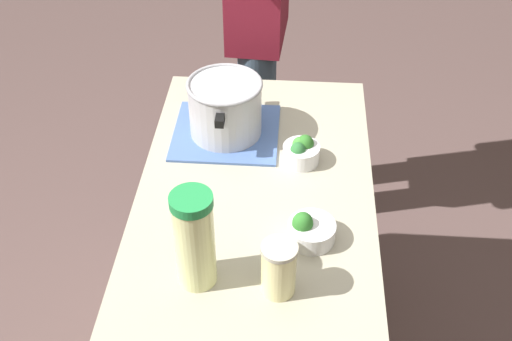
% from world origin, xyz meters
% --- Properties ---
extents(counter_slab, '(1.05, 0.63, 0.92)m').
position_xyz_m(counter_slab, '(0.00, 0.00, 0.46)').
color(counter_slab, '#A39E88').
rests_on(counter_slab, ground_plane).
extents(dish_cloth, '(0.29, 0.31, 0.01)m').
position_xyz_m(dish_cloth, '(0.22, 0.10, 0.92)').
color(dish_cloth, '#4967A3').
rests_on(dish_cloth, counter_slab).
extents(cooking_pot, '(0.29, 0.22, 0.17)m').
position_xyz_m(cooking_pot, '(0.22, 0.10, 1.01)').
color(cooking_pot, '#B7B7BC').
rests_on(cooking_pot, dish_cloth).
extents(lemonade_pitcher, '(0.09, 0.09, 0.26)m').
position_xyz_m(lemonade_pitcher, '(-0.33, 0.11, 1.05)').
color(lemonade_pitcher, beige).
rests_on(lemonade_pitcher, counter_slab).
extents(mason_jar, '(0.08, 0.08, 0.14)m').
position_xyz_m(mason_jar, '(-0.35, -0.08, 0.99)').
color(mason_jar, beige).
rests_on(mason_jar, counter_slab).
extents(broccoli_bowl_front, '(0.10, 0.10, 0.08)m').
position_xyz_m(broccoli_bowl_front, '(0.11, -0.12, 0.95)').
color(broccoli_bowl_front, silver).
rests_on(broccoli_bowl_front, counter_slab).
extents(broccoli_bowl_center, '(0.12, 0.12, 0.08)m').
position_xyz_m(broccoli_bowl_center, '(-0.19, -0.14, 0.95)').
color(broccoli_bowl_center, silver).
rests_on(broccoli_bowl_center, counter_slab).
extents(person_cook, '(0.50, 0.22, 1.70)m').
position_xyz_m(person_cook, '(0.89, 0.06, 0.94)').
color(person_cook, '#3F5366').
rests_on(person_cook, ground_plane).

